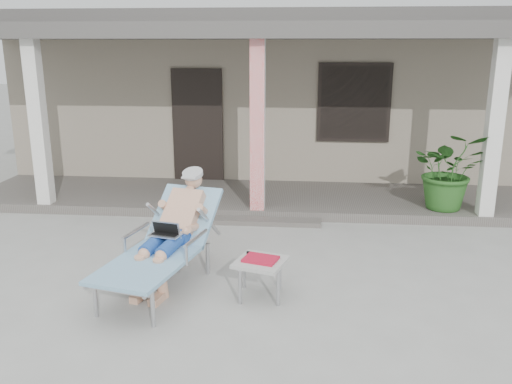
# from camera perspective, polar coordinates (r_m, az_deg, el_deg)

# --- Properties ---
(ground) EXTENTS (60.00, 60.00, 0.00)m
(ground) POSITION_cam_1_polar(r_m,az_deg,el_deg) (6.69, -1.51, -8.39)
(ground) COLOR #9E9E99
(ground) RESTS_ON ground
(house) EXTENTS (10.40, 5.40, 3.30)m
(house) POSITION_cam_1_polar(r_m,az_deg,el_deg) (12.63, 1.97, 10.71)
(house) COLOR gray
(house) RESTS_ON ground
(porch_deck) EXTENTS (10.00, 2.00, 0.15)m
(porch_deck) POSITION_cam_1_polar(r_m,az_deg,el_deg) (9.47, 0.63, -0.67)
(porch_deck) COLOR #605B56
(porch_deck) RESTS_ON ground
(porch_overhang) EXTENTS (10.00, 2.30, 2.85)m
(porch_overhang) POSITION_cam_1_polar(r_m,az_deg,el_deg) (9.05, 0.65, 15.98)
(porch_overhang) COLOR silver
(porch_overhang) RESTS_ON porch_deck
(porch_step) EXTENTS (2.00, 0.30, 0.07)m
(porch_step) POSITION_cam_1_polar(r_m,az_deg,el_deg) (8.39, -0.02, -3.08)
(porch_step) COLOR #605B56
(porch_step) RESTS_ON ground
(lounger) EXTENTS (1.18, 2.08, 1.31)m
(lounger) POSITION_cam_1_polar(r_m,az_deg,el_deg) (6.20, -9.33, -2.57)
(lounger) COLOR #B7B7BC
(lounger) RESTS_ON ground
(side_table) EXTENTS (0.63, 0.63, 0.46)m
(side_table) POSITION_cam_1_polar(r_m,az_deg,el_deg) (5.92, 0.49, -7.57)
(side_table) COLOR #A7A8A3
(side_table) RESTS_ON ground
(potted_palm) EXTENTS (1.19, 1.06, 1.24)m
(potted_palm) POSITION_cam_1_polar(r_m,az_deg,el_deg) (9.01, 19.69, 2.16)
(potted_palm) COLOR #26591E
(potted_palm) RESTS_ON porch_deck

